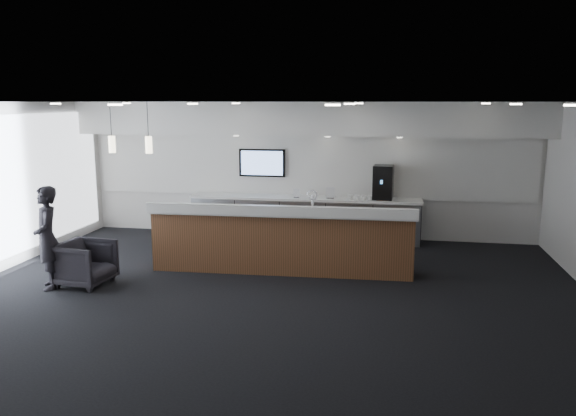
% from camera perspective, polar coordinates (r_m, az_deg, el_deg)
% --- Properties ---
extents(ground, '(10.00, 10.00, 0.00)m').
position_cam_1_polar(ground, '(9.04, -1.81, -8.65)').
color(ground, black).
rests_on(ground, ground).
extents(ceiling, '(10.00, 8.00, 0.02)m').
position_cam_1_polar(ceiling, '(8.53, -1.93, 10.73)').
color(ceiling, black).
rests_on(ceiling, back_wall).
extents(back_wall, '(10.00, 0.02, 3.00)m').
position_cam_1_polar(back_wall, '(12.56, 1.93, 3.88)').
color(back_wall, silver).
rests_on(back_wall, ground).
extents(soffit_bulkhead, '(10.00, 0.90, 0.70)m').
position_cam_1_polar(soffit_bulkhead, '(12.03, 1.65, 9.08)').
color(soffit_bulkhead, silver).
rests_on(soffit_bulkhead, back_wall).
extents(alcove_panel, '(9.80, 0.06, 1.40)m').
position_cam_1_polar(alcove_panel, '(12.52, 1.91, 4.32)').
color(alcove_panel, silver).
rests_on(alcove_panel, back_wall).
extents(back_credenza, '(5.06, 0.66, 0.95)m').
position_cam_1_polar(back_credenza, '(12.37, 1.66, -1.02)').
color(back_credenza, gray).
rests_on(back_credenza, ground).
extents(wall_tv, '(1.05, 0.08, 0.62)m').
position_cam_1_polar(wall_tv, '(12.63, -2.64, 4.60)').
color(wall_tv, black).
rests_on(wall_tv, back_wall).
extents(pendant_left, '(0.12, 0.12, 0.30)m').
position_cam_1_polar(pendant_left, '(10.08, -14.48, 6.14)').
color(pendant_left, beige).
rests_on(pendant_left, ceiling).
extents(pendant_right, '(0.12, 0.12, 0.30)m').
position_cam_1_polar(pendant_right, '(10.39, -18.01, 6.08)').
color(pendant_right, beige).
rests_on(pendant_right, ceiling).
extents(ceiling_can_lights, '(7.00, 5.00, 0.02)m').
position_cam_1_polar(ceiling_can_lights, '(8.53, -1.93, 10.53)').
color(ceiling_can_lights, white).
rests_on(ceiling_can_lights, ceiling).
extents(service_counter, '(4.71, 0.96, 1.49)m').
position_cam_1_polar(service_counter, '(10.02, -0.65, -3.25)').
color(service_counter, '#51331B').
rests_on(service_counter, ground).
extents(coffee_machine, '(0.45, 0.56, 0.72)m').
position_cam_1_polar(coffee_machine, '(12.14, 9.65, 2.59)').
color(coffee_machine, black).
rests_on(coffee_machine, back_credenza).
extents(info_sign_left, '(0.15, 0.03, 0.20)m').
position_cam_1_polar(info_sign_left, '(12.18, 0.88, 1.53)').
color(info_sign_left, silver).
rests_on(info_sign_left, back_credenza).
extents(info_sign_right, '(0.18, 0.04, 0.24)m').
position_cam_1_polar(info_sign_right, '(12.12, 4.32, 1.56)').
color(info_sign_right, silver).
rests_on(info_sign_right, back_credenza).
extents(armchair, '(0.90, 0.88, 0.74)m').
position_cam_1_polar(armchair, '(9.92, -19.92, -5.29)').
color(armchair, black).
rests_on(armchair, ground).
extents(lounge_guest, '(0.68, 0.73, 1.68)m').
position_cam_1_polar(lounge_guest, '(9.86, -23.28, -2.80)').
color(lounge_guest, black).
rests_on(lounge_guest, ground).
extents(cup_0, '(0.11, 0.11, 0.10)m').
position_cam_1_polar(cup_0, '(12.02, 9.02, 1.03)').
color(cup_0, white).
rests_on(cup_0, back_credenza).
extents(cup_1, '(0.15, 0.15, 0.10)m').
position_cam_1_polar(cup_1, '(12.02, 8.35, 1.05)').
color(cup_1, white).
rests_on(cup_1, back_credenza).
extents(cup_2, '(0.13, 0.13, 0.10)m').
position_cam_1_polar(cup_2, '(12.03, 7.68, 1.08)').
color(cup_2, white).
rests_on(cup_2, back_credenza).
extents(cup_3, '(0.14, 0.14, 0.10)m').
position_cam_1_polar(cup_3, '(12.03, 7.02, 1.10)').
color(cup_3, white).
rests_on(cup_3, back_credenza).
extents(cup_4, '(0.15, 0.15, 0.10)m').
position_cam_1_polar(cup_4, '(12.04, 6.35, 1.12)').
color(cup_4, white).
rests_on(cup_4, back_credenza).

